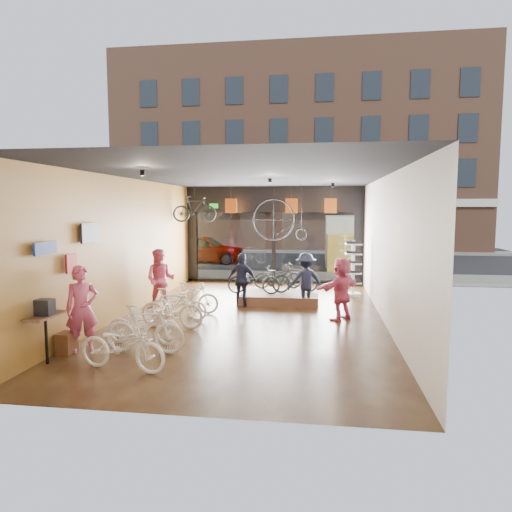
% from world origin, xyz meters
% --- Properties ---
extents(ground_plane, '(7.00, 12.00, 0.04)m').
position_xyz_m(ground_plane, '(0.00, 0.00, -0.02)').
color(ground_plane, black).
rests_on(ground_plane, ground).
extents(ceiling, '(7.00, 12.00, 0.04)m').
position_xyz_m(ceiling, '(0.00, 0.00, 3.82)').
color(ceiling, black).
rests_on(ceiling, ground).
extents(wall_left, '(0.04, 12.00, 3.80)m').
position_xyz_m(wall_left, '(-3.52, 0.00, 1.90)').
color(wall_left, olive).
rests_on(wall_left, ground).
extents(wall_right, '(0.04, 12.00, 3.80)m').
position_xyz_m(wall_right, '(3.52, 0.00, 1.90)').
color(wall_right, beige).
rests_on(wall_right, ground).
extents(wall_back, '(7.00, 0.04, 3.80)m').
position_xyz_m(wall_back, '(0.00, -6.02, 1.90)').
color(wall_back, beige).
rests_on(wall_back, ground).
extents(storefront, '(7.00, 0.26, 3.80)m').
position_xyz_m(storefront, '(0.00, 6.00, 1.90)').
color(storefront, black).
rests_on(storefront, ground).
extents(exit_sign, '(0.35, 0.06, 0.18)m').
position_xyz_m(exit_sign, '(-2.40, 5.88, 3.05)').
color(exit_sign, '#198C26').
rests_on(exit_sign, storefront).
extents(street_road, '(30.00, 18.00, 0.02)m').
position_xyz_m(street_road, '(0.00, 15.00, -0.01)').
color(street_road, black).
rests_on(street_road, ground).
extents(sidewalk_near, '(30.00, 2.40, 0.12)m').
position_xyz_m(sidewalk_near, '(0.00, 7.20, 0.06)').
color(sidewalk_near, slate).
rests_on(sidewalk_near, ground).
extents(sidewalk_far, '(30.00, 2.00, 0.12)m').
position_xyz_m(sidewalk_far, '(0.00, 19.00, 0.06)').
color(sidewalk_far, slate).
rests_on(sidewalk_far, ground).
extents(opposite_building, '(26.00, 5.00, 14.00)m').
position_xyz_m(opposite_building, '(0.00, 21.50, 7.00)').
color(opposite_building, brown).
rests_on(opposite_building, ground).
extents(street_car, '(4.53, 1.82, 1.54)m').
position_xyz_m(street_car, '(-4.46, 12.00, 0.77)').
color(street_car, gray).
rests_on(street_car, street_road).
extents(box_truck, '(2.16, 6.48, 2.55)m').
position_xyz_m(box_truck, '(3.20, 11.00, 1.28)').
color(box_truck, silver).
rests_on(box_truck, street_road).
extents(floor_bike_0, '(1.84, 0.90, 0.92)m').
position_xyz_m(floor_bike_0, '(-1.73, -4.36, 0.46)').
color(floor_bike_0, silver).
rests_on(floor_bike_0, ground_plane).
extents(floor_bike_1, '(1.69, 0.51, 1.01)m').
position_xyz_m(floor_bike_1, '(-1.70, -3.36, 0.50)').
color(floor_bike_1, silver).
rests_on(floor_bike_1, ground_plane).
extents(floor_bike_2, '(1.66, 0.58, 0.87)m').
position_xyz_m(floor_bike_2, '(-1.96, -2.74, 0.44)').
color(floor_bike_2, silver).
rests_on(floor_bike_2, ground_plane).
extents(floor_bike_3, '(1.70, 0.67, 0.99)m').
position_xyz_m(floor_bike_3, '(-1.79, -1.37, 0.50)').
color(floor_bike_3, silver).
rests_on(floor_bike_3, ground_plane).
extents(floor_bike_4, '(1.61, 0.69, 0.82)m').
position_xyz_m(floor_bike_4, '(-1.87, -0.52, 0.41)').
color(floor_bike_4, silver).
rests_on(floor_bike_4, ground_plane).
extents(floor_bike_5, '(1.57, 0.74, 0.91)m').
position_xyz_m(floor_bike_5, '(-1.71, 0.12, 0.45)').
color(floor_bike_5, silver).
rests_on(floor_bike_5, ground_plane).
extents(display_platform, '(2.40, 1.80, 0.30)m').
position_xyz_m(display_platform, '(0.60, 2.21, 0.15)').
color(display_platform, brown).
rests_on(display_platform, ground_plane).
extents(display_bike_left, '(1.65, 0.60, 0.86)m').
position_xyz_m(display_bike_left, '(-0.20, 1.83, 0.73)').
color(display_bike_left, black).
rests_on(display_bike_left, display_platform).
extents(display_bike_mid, '(1.58, 0.89, 0.91)m').
position_xyz_m(display_bike_mid, '(1.08, 2.22, 0.76)').
color(display_bike_mid, black).
rests_on(display_bike_mid, display_platform).
extents(display_bike_right, '(1.67, 0.83, 0.84)m').
position_xyz_m(display_bike_right, '(0.45, 2.89, 0.72)').
color(display_bike_right, black).
rests_on(display_bike_right, display_platform).
extents(customer_0, '(0.78, 0.73, 1.80)m').
position_xyz_m(customer_0, '(-3.00, -3.44, 0.90)').
color(customer_0, '#CC4C72').
rests_on(customer_0, ground_plane).
extents(customer_1, '(0.90, 0.72, 1.78)m').
position_xyz_m(customer_1, '(-2.77, 0.57, 0.89)').
color(customer_1, '#CC4C72').
rests_on(customer_1, ground_plane).
extents(customer_2, '(1.03, 0.69, 1.62)m').
position_xyz_m(customer_2, '(-0.48, 1.34, 0.81)').
color(customer_2, '#161C33').
rests_on(customer_2, ground_plane).
extents(customer_3, '(1.18, 0.88, 1.63)m').
position_xyz_m(customer_3, '(1.41, 1.51, 0.82)').
color(customer_3, '#161C33').
rests_on(customer_3, ground_plane).
extents(customer_5, '(1.39, 1.49, 1.67)m').
position_xyz_m(customer_5, '(2.40, 0.08, 0.84)').
color(customer_5, '#CC4C72').
rests_on(customer_5, ground_plane).
extents(sunglasses_rack, '(0.57, 0.48, 1.88)m').
position_xyz_m(sunglasses_rack, '(2.95, 3.53, 0.94)').
color(sunglasses_rack, white).
rests_on(sunglasses_rack, ground_plane).
extents(wall_merch, '(0.40, 2.40, 2.60)m').
position_xyz_m(wall_merch, '(-3.38, -3.50, 1.30)').
color(wall_merch, navy).
rests_on(wall_merch, wall_left).
extents(penny_farthing, '(1.88, 0.06, 1.51)m').
position_xyz_m(penny_farthing, '(0.48, 4.26, 2.50)').
color(penny_farthing, black).
rests_on(penny_farthing, ceiling).
extents(hung_bike, '(1.64, 0.80, 0.95)m').
position_xyz_m(hung_bike, '(-2.72, 4.20, 2.93)').
color(hung_bike, black).
rests_on(hung_bike, ceiling).
extents(jersey_left, '(0.45, 0.03, 0.55)m').
position_xyz_m(jersey_left, '(-1.57, 5.20, 3.05)').
color(jersey_left, '#CC5919').
rests_on(jersey_left, ceiling).
extents(jersey_mid, '(0.45, 0.03, 0.55)m').
position_xyz_m(jersey_mid, '(0.74, 5.20, 3.05)').
color(jersey_mid, '#CC5919').
rests_on(jersey_mid, ceiling).
extents(jersey_right, '(0.45, 0.03, 0.55)m').
position_xyz_m(jersey_right, '(2.20, 5.20, 3.05)').
color(jersey_right, '#CC5919').
rests_on(jersey_right, ceiling).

